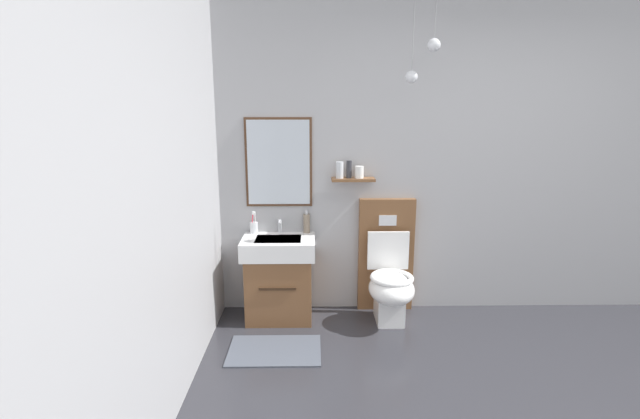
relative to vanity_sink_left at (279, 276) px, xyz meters
name	(u,v)px	position (x,y,z in m)	size (l,w,h in m)	color
wall_back	(475,160)	(1.68, 0.25, 0.95)	(4.65, 0.56, 2.64)	#A8A8AA
wall_left	(103,219)	(-0.57, -1.80, 0.95)	(0.12, 4.22, 2.64)	#A8A8AA
bath_mat	(275,351)	(0.00, -0.58, -0.36)	(0.68, 0.44, 0.01)	#474C56
vanity_sink_left	(279,276)	(0.00, 0.00, 0.00)	(0.60, 0.45, 0.71)	brown
tap_on_left_sink	(280,225)	(0.00, 0.16, 0.41)	(0.03, 0.13, 0.11)	silver
toilet	(388,275)	(0.92, -0.01, 0.01)	(0.48, 0.62, 1.00)	brown
toothbrush_cup	(254,227)	(-0.22, 0.15, 0.39)	(0.07, 0.07, 0.19)	silver
soap_dispenser	(307,223)	(0.23, 0.16, 0.42)	(0.06, 0.06, 0.20)	gray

